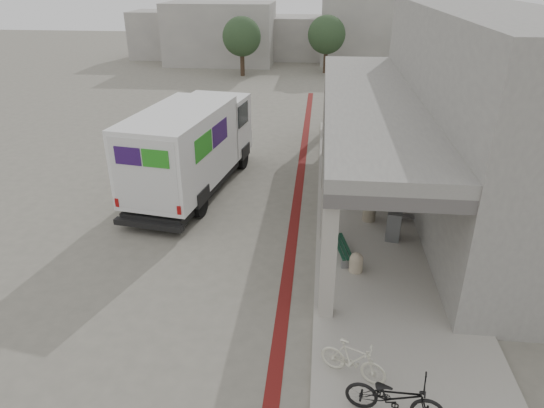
# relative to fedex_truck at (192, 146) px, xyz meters

# --- Properties ---
(ground) EXTENTS (120.00, 120.00, 0.00)m
(ground) POSITION_rel_fedex_truck_xyz_m (3.23, -4.12, -1.87)
(ground) COLOR #6A665B
(ground) RESTS_ON ground
(bike_lane_stripe) EXTENTS (0.35, 40.00, 0.01)m
(bike_lane_stripe) POSITION_rel_fedex_truck_xyz_m (4.23, -2.12, -1.87)
(bike_lane_stripe) COLOR maroon
(bike_lane_stripe) RESTS_ON ground
(sidewalk) EXTENTS (4.40, 28.00, 0.12)m
(sidewalk) POSITION_rel_fedex_truck_xyz_m (7.23, -4.12, -1.81)
(sidewalk) COLOR #9D978D
(sidewalk) RESTS_ON ground
(transit_building) EXTENTS (7.60, 17.00, 7.00)m
(transit_building) POSITION_rel_fedex_truck_xyz_m (10.06, 0.38, 1.53)
(transit_building) COLOR gray
(transit_building) RESTS_ON ground
(distant_backdrop) EXTENTS (28.00, 10.00, 6.50)m
(distant_backdrop) POSITION_rel_fedex_truck_xyz_m (0.39, 31.76, 0.83)
(distant_backdrop) COLOR gray
(distant_backdrop) RESTS_ON ground
(tree_left) EXTENTS (3.20, 3.20, 4.80)m
(tree_left) POSITION_rel_fedex_truck_xyz_m (-1.77, 23.88, 1.31)
(tree_left) COLOR #38281C
(tree_left) RESTS_ON ground
(tree_mid) EXTENTS (3.20, 3.20, 4.80)m
(tree_mid) POSITION_rel_fedex_truck_xyz_m (5.23, 25.88, 1.31)
(tree_mid) COLOR #38281C
(tree_mid) RESTS_ON ground
(tree_right) EXTENTS (3.20, 3.20, 4.80)m
(tree_right) POSITION_rel_fedex_truck_xyz_m (13.23, 24.88, 1.31)
(tree_right) COLOR #38281C
(tree_right) RESTS_ON ground
(fedex_truck) EXTENTS (3.75, 8.53, 3.52)m
(fedex_truck) POSITION_rel_fedex_truck_xyz_m (0.00, 0.00, 0.00)
(fedex_truck) COLOR black
(fedex_truck) RESTS_ON ground
(bench) EXTENTS (0.65, 1.63, 0.37)m
(bench) POSITION_rel_fedex_truck_xyz_m (5.83, -4.81, -1.49)
(bench) COLOR gray
(bench) RESTS_ON sidewalk
(bollard_near) EXTENTS (0.40, 0.40, 0.60)m
(bollard_near) POSITION_rel_fedex_truck_xyz_m (6.21, -5.59, -1.45)
(bollard_near) COLOR tan
(bollard_near) RESTS_ON sidewalk
(bollard_far) EXTENTS (0.45, 0.45, 0.68)m
(bollard_far) POSITION_rel_fedex_truck_xyz_m (6.85, -2.28, -1.41)
(bollard_far) COLOR gray
(bollard_far) RESTS_ON sidewalk
(utility_cabinet) EXTENTS (0.56, 0.67, 0.98)m
(utility_cabinet) POSITION_rel_fedex_truck_xyz_m (7.53, -3.52, -1.26)
(utility_cabinet) COLOR slate
(utility_cabinet) RESTS_ON sidewalk
(bicycle_black) EXTENTS (2.02, 1.06, 1.01)m
(bicycle_black) POSITION_rel_fedex_truck_xyz_m (6.66, -10.71, -1.25)
(bicycle_black) COLOR black
(bicycle_black) RESTS_ON sidewalk
(bicycle_cream) EXTENTS (1.54, 1.00, 0.90)m
(bicycle_cream) POSITION_rel_fedex_truck_xyz_m (5.91, -9.74, -1.30)
(bicycle_cream) COLOR beige
(bicycle_cream) RESTS_ON sidewalk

